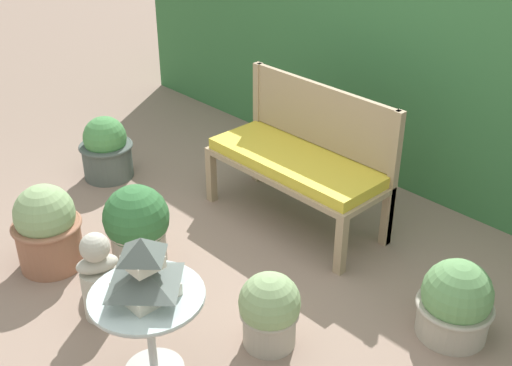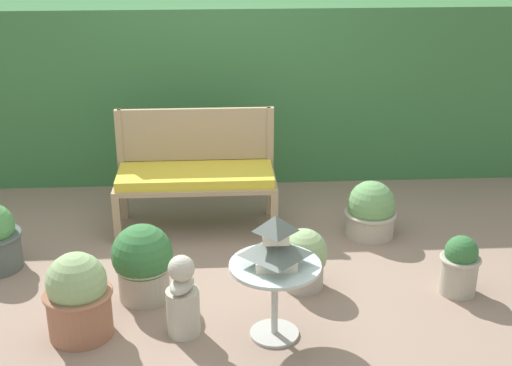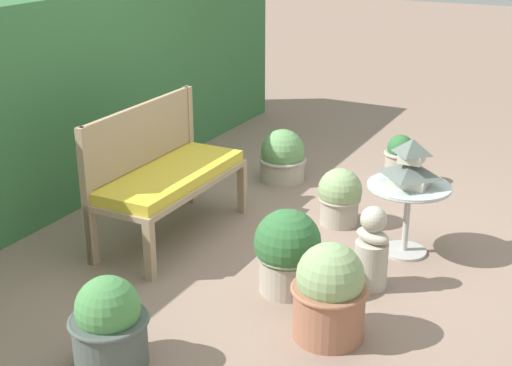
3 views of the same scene
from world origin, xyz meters
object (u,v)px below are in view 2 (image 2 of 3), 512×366
object	(u,v)px
potted_plant_bench_left	(78,297)
potted_plant_hedge_corner	(143,262)
garden_bench	(196,179)
pagoda_birdhouse	(275,244)
patio_table	(275,280)
potted_plant_bench_right	(303,259)
potted_plant_patio_mid	(371,211)
garden_bust	(183,299)
potted_plant_table_near	(460,265)

from	to	relation	value
potted_plant_bench_left	potted_plant_hedge_corner	distance (m)	0.57
garden_bench	pagoda_birdhouse	world-z (taller)	pagoda_birdhouse
patio_table	potted_plant_bench_right	world-z (taller)	patio_table
potted_plant_hedge_corner	potted_plant_patio_mid	world-z (taller)	potted_plant_hedge_corner
patio_table	pagoda_birdhouse	size ratio (longest dim) A/B	1.70
potted_plant_patio_mid	potted_plant_hedge_corner	bearing A→B (deg)	-153.73
pagoda_birdhouse	potted_plant_bench_left	xyz separation A→B (m)	(-1.24, 0.08, -0.38)
garden_bench	potted_plant_patio_mid	size ratio (longest dim) A/B	2.81
garden_bust	potted_plant_table_near	size ratio (longest dim) A/B	1.27
potted_plant_table_near	potted_plant_bench_right	bearing A→B (deg)	172.36
patio_table	potted_plant_bench_left	xyz separation A→B (m)	(-1.24, 0.08, -0.13)
potted_plant_bench_right	garden_bust	bearing A→B (deg)	-147.23
patio_table	potted_plant_bench_left	distance (m)	1.25
potted_plant_bench_left	potted_plant_bench_right	distance (m)	1.59
potted_plant_hedge_corner	potted_plant_bench_right	bearing A→B (deg)	4.14
garden_bench	patio_table	distance (m)	1.70
potted_plant_table_near	potted_plant_patio_mid	distance (m)	1.04
potted_plant_hedge_corner	potted_plant_table_near	bearing A→B (deg)	-1.66
potted_plant_patio_mid	patio_table	bearing A→B (deg)	-123.09
pagoda_birdhouse	potted_plant_patio_mid	bearing A→B (deg)	56.91
garden_bench	potted_plant_table_near	distance (m)	2.22
pagoda_birdhouse	potted_plant_hedge_corner	xyz separation A→B (m)	(-0.88, 0.52, -0.38)
potted_plant_patio_mid	garden_bust	bearing A→B (deg)	-138.11
garden_bench	potted_plant_table_near	world-z (taller)	garden_bench
garden_bust	potted_plant_bench_left	size ratio (longest dim) A/B	0.97
potted_plant_bench_left	potted_plant_table_near	world-z (taller)	potted_plant_bench_left
potted_plant_table_near	potted_plant_patio_mid	size ratio (longest dim) A/B	0.93
garden_bench	garden_bust	distance (m)	1.57
pagoda_birdhouse	garden_bench	bearing A→B (deg)	108.03
pagoda_birdhouse	potted_plant_patio_mid	size ratio (longest dim) A/B	0.72
garden_bench	potted_plant_bench_left	size ratio (longest dim) A/B	2.31
pagoda_birdhouse	potted_plant_bench_right	xyz separation A→B (m)	(0.26, 0.60, -0.44)
garden_bench	potted_plant_table_near	bearing A→B (deg)	-31.86
potted_plant_hedge_corner	garden_bench	bearing A→B (deg)	72.35
garden_bust	potted_plant_patio_mid	distance (m)	2.01
potted_plant_hedge_corner	garden_bust	bearing A→B (deg)	-57.53
patio_table	garden_bench	bearing A→B (deg)	108.03
pagoda_birdhouse	potted_plant_table_near	xyz separation A→B (m)	(1.35, 0.45, -0.44)
garden_bust	potted_plant_bench_right	world-z (taller)	garden_bust
potted_plant_patio_mid	potted_plant_bench_right	bearing A→B (deg)	-129.30
garden_bust	potted_plant_hedge_corner	bearing A→B (deg)	52.60
patio_table	pagoda_birdhouse	world-z (taller)	pagoda_birdhouse
pagoda_birdhouse	potted_plant_patio_mid	distance (m)	1.72
potted_plant_hedge_corner	potted_plant_bench_right	world-z (taller)	potted_plant_hedge_corner
pagoda_birdhouse	potted_plant_bench_left	distance (m)	1.30
potted_plant_bench_left	garden_bust	bearing A→B (deg)	-2.08
garden_bench	pagoda_birdhouse	xyz separation A→B (m)	(0.53, -1.61, 0.22)
patio_table	potted_plant_patio_mid	xyz separation A→B (m)	(0.91, 1.40, -0.19)
potted_plant_hedge_corner	potted_plant_bench_right	size ratio (longest dim) A/B	1.23
garden_bust	potted_plant_bench_right	xyz separation A→B (m)	(0.84, 0.54, -0.03)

